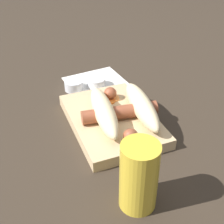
% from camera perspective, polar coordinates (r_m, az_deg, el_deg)
% --- Properties ---
extents(ground_plane, '(3.00, 3.00, 0.00)m').
position_cam_1_polar(ground_plane, '(0.69, 0.00, -2.38)').
color(ground_plane, '#33281E').
extents(food_tray, '(0.25, 0.17, 0.02)m').
position_cam_1_polar(food_tray, '(0.68, 0.00, -1.55)').
color(food_tray, tan).
rests_on(food_tray, ground_plane).
extents(bread_roll, '(0.20, 0.15, 0.05)m').
position_cam_1_polar(bread_roll, '(0.66, 2.03, 0.61)').
color(bread_roll, beige).
rests_on(bread_roll, food_tray).
extents(sausage, '(0.19, 0.17, 0.03)m').
position_cam_1_polar(sausage, '(0.66, 1.44, -0.09)').
color(sausage, brown).
rests_on(sausage, food_tray).
extents(pickled_veggies, '(0.06, 0.06, 0.00)m').
position_cam_1_polar(pickled_veggies, '(0.74, -0.77, 2.62)').
color(pickled_veggies, '#F99E4C').
rests_on(pickled_veggies, food_tray).
extents(napkin, '(0.17, 0.17, 0.00)m').
position_cam_1_polar(napkin, '(0.85, -2.68, 5.26)').
color(napkin, white).
rests_on(napkin, ground_plane).
extents(condiment_cup_near, '(0.05, 0.05, 0.03)m').
position_cam_1_polar(condiment_cup_near, '(0.83, -2.90, 5.29)').
color(condiment_cup_near, silver).
rests_on(condiment_cup_near, ground_plane).
extents(condiment_cup_far, '(0.05, 0.05, 0.03)m').
position_cam_1_polar(condiment_cup_far, '(0.82, -6.98, 4.78)').
color(condiment_cup_far, silver).
rests_on(condiment_cup_far, ground_plane).
extents(drink_glass, '(0.06, 0.06, 0.12)m').
position_cam_1_polar(drink_glass, '(0.49, 4.93, -11.64)').
color(drink_glass, gold).
rests_on(drink_glass, ground_plane).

